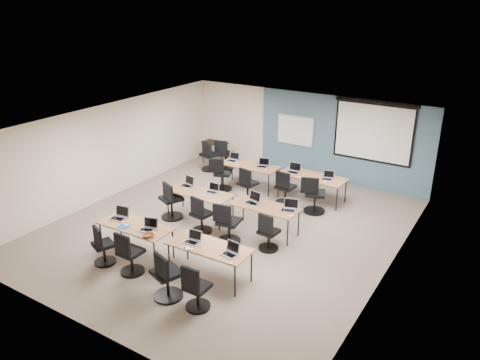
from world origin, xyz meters
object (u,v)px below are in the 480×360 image
Objects in this scene: projector_screen at (374,129)px; task_chair_0 at (102,248)px; training_table_mid_left at (200,194)px; laptop_3 at (231,251)px; task_chair_7 at (268,235)px; laptop_10 at (294,170)px; training_table_mid_right at (264,208)px; training_table_back_right at (312,177)px; training_table_front_right at (209,248)px; training_table_back_left at (250,166)px; task_chair_2 at (166,279)px; task_chair_10 at (285,191)px; task_chair_6 at (227,226)px; training_table_front_left at (135,227)px; utility_table at (215,145)px; laptop_8 at (233,159)px; task_chair_9 at (247,187)px; spare_chair_a at (225,157)px; task_chair_4 at (171,203)px; spare_chair_b at (209,158)px; laptop_2 at (193,239)px; laptop_4 at (188,184)px; laptop_6 at (253,200)px; whiteboard at (295,131)px; laptop_9 at (263,165)px; task_chair_3 at (196,291)px; laptop_1 at (148,227)px; task_chair_1 at (129,257)px; laptop_0 at (120,216)px; task_chair_11 at (314,198)px; laptop_5 at (212,190)px; task_chair_5 at (201,218)px; laptop_7 at (289,208)px; laptop_11 at (328,177)px.

projector_screen is 8.22m from task_chair_0.
laptop_3 is at bearing -41.88° from training_table_mid_left.
task_chair_0 is at bearing -133.31° from task_chair_7.
laptop_3 is 4.89m from laptop_10.
training_table_mid_right is 0.89× the size of training_table_back_right.
training_table_front_right is 4.92× the size of laptop_10.
training_table_back_left is 1.70× the size of task_chair_2.
task_chair_6 is at bearing -88.65° from task_chair_10.
utility_table reaches higher than training_table_front_left.
task_chair_9 is at bearing -44.82° from laptop_8.
laptop_3 is 0.31× the size of spare_chair_a.
training_table_mid_right is at bearing 5.29° from training_table_mid_left.
task_chair_4 reaches higher than spare_chair_b.
training_table_front_right is 0.40m from laptop_2.
laptop_10 is at bearing 5.68° from training_table_back_left.
laptop_6 reaches higher than laptop_4.
whiteboard is 2.55m from spare_chair_a.
laptop_2 is at bearing -99.86° from training_table_mid_right.
task_chair_6 is 5.11m from spare_chair_a.
task_chair_0 is 6.98m from utility_table.
laptop_9 reaches higher than training_table_back_right.
task_chair_6 is 2.67m from task_chair_10.
task_chair_3 is at bearing -67.20° from laptop_8.
task_chair_10 reaches higher than laptop_8.
laptop_4 is at bearing -104.45° from training_table_back_left.
spare_chair_a is (-2.17, -0.85, -1.03)m from whiteboard.
projector_screen is at bearing 50.09° from laptop_1.
task_chair_4 is 2.23m from laptop_6.
task_chair_1 is at bearing -153.47° from training_table_front_right.
training_table_back_left is at bearing -107.51° from whiteboard.
laptop_0 is at bearing -59.93° from spare_chair_b.
whiteboard is 6.76m from laptop_3.
projector_screen is 2.50× the size of task_chair_0.
task_chair_11 is at bearing 97.86° from laptop_3.
task_chair_5 reaches higher than laptop_5.
task_chair_9 is (1.08, -0.94, -0.37)m from laptop_8.
training_table_mid_right is 1.77× the size of task_chair_0.
spare_chair_a is (-1.83, 3.28, -0.37)m from laptop_5.
training_table_mid_left is 4.35m from utility_table.
laptop_7 is at bearing 32.27° from task_chair_6.
training_table_back_left is 5.78× the size of laptop_2.
laptop_0 is at bearing 179.64° from training_table_front_right.
laptop_3 is at bearing -77.26° from training_table_mid_right.
laptop_0 reaches higher than training_table_front_left.
training_table_back_left is at bearing 136.46° from laptop_6.
task_chair_11 reaches higher than laptop_11.
laptop_8 is (-0.52, 4.80, 0.11)m from training_table_front_left.
whiteboard is at bearing 97.34° from laptop_7.
laptop_11 is (2.10, 5.57, 0.38)m from task_chair_1.
laptop_3 is (2.79, 0.81, 0.40)m from task_chair_0.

